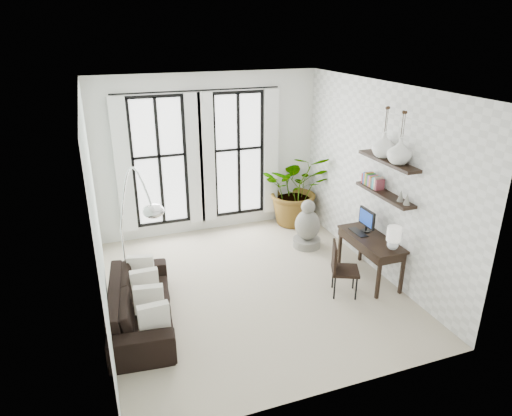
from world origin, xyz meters
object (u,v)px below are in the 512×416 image
desk_chair (340,266)px  arc_lamp (134,197)px  plant (296,188)px  buddha (307,227)px  sofa (141,303)px  desk (373,242)px

desk_chair → arc_lamp: arc_lamp is taller
plant → arc_lamp: arc_lamp is taller
plant → buddha: plant is taller
plant → buddha: bearing=-103.5°
buddha → desk_chair: bearing=-98.6°
sofa → desk: (3.75, -0.11, 0.40)m
arc_lamp → desk_chair: bearing=-18.3°
plant → desk_chair: size_ratio=1.82×
desk → desk_chair: 0.76m
buddha → sofa: bearing=-157.2°
sofa → buddha: buddha is taller
sofa → buddha: size_ratio=2.24×
plant → arc_lamp: size_ratio=0.74×
desk → arc_lamp: arc_lamp is taller
desk → arc_lamp: (-3.64, 0.78, 0.97)m
sofa → desk: 3.77m
desk → desk_chair: size_ratio=1.46×
desk → arc_lamp: size_ratio=0.59×
desk → buddha: (-0.44, 1.50, -0.31)m
arc_lamp → buddha: size_ratio=2.26×
plant → arc_lamp: 4.03m
desk_chair → desk: bearing=40.2°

